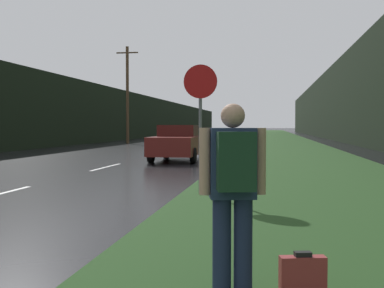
# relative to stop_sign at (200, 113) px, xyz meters

# --- Properties ---
(grass_verge) EXTENTS (6.00, 240.00, 0.02)m
(grass_verge) POSITION_rel_stop_sign_xyz_m (2.60, 30.56, -1.71)
(grass_verge) COLOR #26471E
(grass_verge) RESTS_ON ground_plane
(lane_stripe_c) EXTENTS (0.12, 3.00, 0.01)m
(lane_stripe_c) POSITION_rel_stop_sign_xyz_m (-4.21, 6.01, -1.72)
(lane_stripe_c) COLOR silver
(lane_stripe_c) RESTS_ON ground_plane
(lane_stripe_d) EXTENTS (0.12, 3.00, 0.01)m
(lane_stripe_d) POSITION_rel_stop_sign_xyz_m (-4.21, 13.01, -1.72)
(lane_stripe_d) COLOR silver
(lane_stripe_d) RESTS_ON ground_plane
(lane_stripe_e) EXTENTS (0.12, 3.00, 0.01)m
(lane_stripe_e) POSITION_rel_stop_sign_xyz_m (-4.21, 20.01, -1.72)
(lane_stripe_e) COLOR silver
(lane_stripe_e) RESTS_ON ground_plane
(treeline_far_side) EXTENTS (2.00, 140.00, 5.04)m
(treeline_far_side) POSITION_rel_stop_sign_xyz_m (-14.03, 40.56, 0.80)
(treeline_far_side) COLOR black
(treeline_far_side) RESTS_ON ground_plane
(treeline_near_side) EXTENTS (2.00, 140.00, 7.57)m
(treeline_near_side) POSITION_rel_stop_sign_xyz_m (8.60, 40.56, 2.07)
(treeline_near_side) COLOR black
(treeline_near_side) RESTS_ON ground_plane
(utility_pole_far) EXTENTS (1.80, 0.24, 7.91)m
(utility_pole_far) POSITION_rel_stop_sign_xyz_m (-10.06, 27.93, 2.37)
(utility_pole_far) COLOR #4C3823
(utility_pole_far) RESTS_ON ground_plane
(stop_sign) EXTENTS (0.72, 0.07, 2.76)m
(stop_sign) POSITION_rel_stop_sign_xyz_m (0.00, 0.00, 0.00)
(stop_sign) COLOR slate
(stop_sign) RESTS_ON ground_plane
(hitchhiker_with_backpack) EXTENTS (0.56, 0.46, 1.64)m
(hitchhiker_with_backpack) POSITION_rel_stop_sign_xyz_m (1.16, -6.10, -0.77)
(hitchhiker_with_backpack) COLOR #1E2847
(hitchhiker_with_backpack) RESTS_ON ground_plane
(suitcase) EXTENTS (0.40, 0.19, 0.40)m
(suitcase) POSITION_rel_stop_sign_xyz_m (1.74, -6.07, -1.53)
(suitcase) COLOR #9E3333
(suitcase) RESTS_ON ground_plane
(car_passing_near) EXTENTS (1.89, 4.53, 1.48)m
(car_passing_near) POSITION_rel_stop_sign_xyz_m (-2.31, 9.67, -0.98)
(car_passing_near) COLOR maroon
(car_passing_near) RESTS_ON ground_plane
(car_passing_far) EXTENTS (1.87, 4.60, 1.27)m
(car_passing_far) POSITION_rel_stop_sign_xyz_m (-2.31, 28.50, -1.06)
(car_passing_far) COLOR #9E9EA3
(car_passing_far) RESTS_ON ground_plane
(car_oncoming) EXTENTS (1.82, 4.31, 1.34)m
(car_oncoming) POSITION_rel_stop_sign_xyz_m (-6.12, 33.15, -1.02)
(car_oncoming) COLOR black
(car_oncoming) RESTS_ON ground_plane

